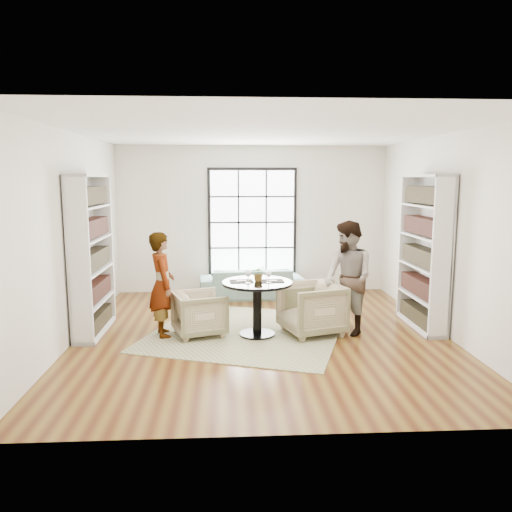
{
  "coord_description": "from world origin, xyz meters",
  "views": [
    {
      "loc": [
        -0.51,
        -7.25,
        2.33
      ],
      "look_at": [
        -0.07,
        0.4,
        1.14
      ],
      "focal_mm": 35.0,
      "sensor_mm": 36.0,
      "label": 1
    }
  ],
  "objects": [
    {
      "name": "placemat_left",
      "position": [
        -0.31,
        -0.02,
        0.83
      ],
      "size": [
        0.36,
        0.28,
        0.01
      ],
      "primitive_type": "cube",
      "rotation": [
        0.0,
        0.0,
        0.06
      ],
      "color": "black",
      "rests_on": "pedestal_table"
    },
    {
      "name": "armchair_right",
      "position": [
        0.75,
        0.01,
        0.39
      ],
      "size": [
        1.07,
        1.05,
        0.78
      ],
      "primitive_type": "imported",
      "rotation": [
        0.0,
        0.0,
        -1.27
      ],
      "color": "tan",
      "rests_on": "ground"
    },
    {
      "name": "cutlery_left",
      "position": [
        -0.31,
        -0.02,
        0.84
      ],
      "size": [
        0.15,
        0.23,
        0.01
      ],
      "primitive_type": null,
      "rotation": [
        0.0,
        0.0,
        0.06
      ],
      "color": "silver",
      "rests_on": "placemat_left"
    },
    {
      "name": "rug",
      "position": [
        -0.23,
        0.14,
        0.01
      ],
      "size": [
        3.51,
        3.51,
        0.01
      ],
      "primitive_type": "cube",
      "rotation": [
        0.0,
        0.0,
        -0.33
      ],
      "color": "tan",
      "rests_on": "ground"
    },
    {
      "name": "sofa",
      "position": [
        -0.05,
        2.45,
        0.29
      ],
      "size": [
        2.07,
        0.94,
        0.59
      ],
      "primitive_type": "imported",
      "rotation": [
        0.0,
        0.0,
        3.22
      ],
      "color": "slate",
      "rests_on": "ground"
    },
    {
      "name": "flower_centerpiece",
      "position": [
        -0.05,
        -0.0,
        0.94
      ],
      "size": [
        0.24,
        0.22,
        0.23
      ],
      "primitive_type": "imported",
      "rotation": [
        0.0,
        0.0,
        -0.18
      ],
      "color": "gray",
      "rests_on": "pedestal_table"
    },
    {
      "name": "armchair_left",
      "position": [
        -0.94,
        0.04,
        0.33
      ],
      "size": [
        0.92,
        0.91,
        0.67
      ],
      "primitive_type": "imported",
      "rotation": [
        0.0,
        0.0,
        1.89
      ],
      "color": "tan",
      "rests_on": "ground"
    },
    {
      "name": "person_left",
      "position": [
        -1.49,
        0.04,
        0.78
      ],
      "size": [
        0.52,
        0.65,
        1.57
      ],
      "primitive_type": "imported",
      "rotation": [
        0.0,
        0.0,
        1.85
      ],
      "color": "gray",
      "rests_on": "ground"
    },
    {
      "name": "wine_glass_right",
      "position": [
        0.08,
        -0.15,
        0.96
      ],
      "size": [
        0.08,
        0.08,
        0.18
      ],
      "color": "silver",
      "rests_on": "pedestal_table"
    },
    {
      "name": "placemat_right",
      "position": [
        0.14,
        -0.03,
        0.83
      ],
      "size": [
        0.36,
        0.28,
        0.01
      ],
      "primitive_type": "cube",
      "rotation": [
        0.0,
        0.0,
        0.06
      ],
      "color": "black",
      "rests_on": "pedestal_table"
    },
    {
      "name": "room_shell",
      "position": [
        0.0,
        0.54,
        1.26
      ],
      "size": [
        6.0,
        6.01,
        6.0
      ],
      "color": "silver",
      "rests_on": "ground"
    },
    {
      "name": "pedestal_table",
      "position": [
        -0.08,
        -0.04,
        0.6
      ],
      "size": [
        1.04,
        1.04,
        0.83
      ],
      "rotation": [
        0.0,
        0.0,
        0.06
      ],
      "color": "black",
      "rests_on": "ground"
    },
    {
      "name": "person_right",
      "position": [
        1.3,
        0.01,
        0.86
      ],
      "size": [
        0.89,
        1.0,
        1.72
      ],
      "primitive_type": "imported",
      "rotation": [
        0.0,
        0.0,
        -1.23
      ],
      "color": "gray",
      "rests_on": "ground"
    },
    {
      "name": "cutlery_right",
      "position": [
        0.14,
        -0.03,
        0.84
      ],
      "size": [
        0.15,
        0.23,
        0.01
      ],
      "primitive_type": null,
      "rotation": [
        0.0,
        0.0,
        0.06
      ],
      "color": "silver",
      "rests_on": "placemat_right"
    },
    {
      "name": "ground",
      "position": [
        0.0,
        0.0,
        0.0
      ],
      "size": [
        6.0,
        6.0,
        0.0
      ],
      "primitive_type": "plane",
      "color": "brown"
    },
    {
      "name": "wine_glass_left",
      "position": [
        -0.22,
        -0.18,
        0.98
      ],
      "size": [
        0.1,
        0.1,
        0.21
      ],
      "color": "silver",
      "rests_on": "pedestal_table"
    }
  ]
}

